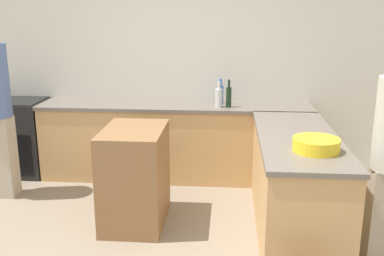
% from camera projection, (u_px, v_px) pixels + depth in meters
% --- Properties ---
extents(wall_back, '(8.00, 0.06, 2.70)m').
position_uv_depth(wall_back, '(178.00, 61.00, 5.38)').
color(wall_back, silver).
rests_on(wall_back, ground_plane).
extents(counter_back, '(3.14, 0.62, 0.89)m').
position_uv_depth(counter_back, '(176.00, 141.00, 5.30)').
color(counter_back, tan).
rests_on(counter_back, ground_plane).
extents(counter_peninsula, '(0.69, 1.87, 0.89)m').
position_uv_depth(counter_peninsula, '(295.00, 183.00, 4.03)').
color(counter_peninsula, tan).
rests_on(counter_peninsula, ground_plane).
extents(range_oven, '(0.74, 0.60, 0.90)m').
position_uv_depth(range_oven, '(17.00, 137.00, 5.45)').
color(range_oven, black).
rests_on(range_oven, ground_plane).
extents(island_table, '(0.55, 0.79, 0.91)m').
position_uv_depth(island_table, '(135.00, 176.00, 4.16)').
color(island_table, brown).
rests_on(island_table, ground_plane).
extents(mixing_bowl, '(0.36, 0.36, 0.10)m').
position_uv_depth(mixing_bowl, '(316.00, 145.00, 3.47)').
color(mixing_bowl, yellow).
rests_on(mixing_bowl, counter_peninsula).
extents(wine_bottle_dark, '(0.06, 0.06, 0.31)m').
position_uv_depth(wine_bottle_dark, '(229.00, 96.00, 4.99)').
color(wine_bottle_dark, black).
rests_on(wine_bottle_dark, counter_back).
extents(vinegar_bottle_clear, '(0.08, 0.08, 0.28)m').
position_uv_depth(vinegar_bottle_clear, '(219.00, 97.00, 5.00)').
color(vinegar_bottle_clear, silver).
rests_on(vinegar_bottle_clear, counter_back).
extents(water_bottle_blue, '(0.07, 0.07, 0.28)m').
position_uv_depth(water_bottle_blue, '(220.00, 93.00, 5.22)').
color(water_bottle_blue, '#386BB7').
rests_on(water_bottle_blue, counter_back).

